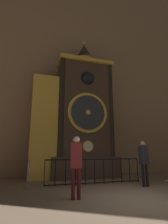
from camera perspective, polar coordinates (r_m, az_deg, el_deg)
ground_plane at (r=5.80m, az=19.71°, el=-25.78°), size 28.00×28.00×0.00m
cathedral_back_wall at (r=12.80m, az=-0.54°, el=15.71°), size 24.00×0.32×14.98m
clock_tower at (r=10.13m, az=-2.50°, el=-1.19°), size 4.87×1.83×8.36m
railing_fence at (r=8.06m, az=3.51°, el=-18.39°), size 4.34×0.05×1.06m
visitor_near at (r=5.56m, az=-2.56°, el=-15.46°), size 0.38×0.28×1.84m
visitor_far at (r=7.84m, az=18.92°, el=-14.14°), size 0.36×0.26×1.81m
stanchion_post at (r=7.53m, az=-17.88°, el=-20.09°), size 0.28×0.28×1.04m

